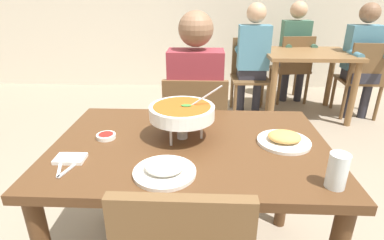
# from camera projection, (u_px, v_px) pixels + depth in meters

# --- Properties ---
(dining_table_main) EXTENTS (1.25, 0.85, 0.77)m
(dining_table_main) POSITION_uv_depth(u_px,v_px,m) (191.00, 165.00, 1.44)
(dining_table_main) COLOR #51331C
(dining_table_main) RESTS_ON ground_plane
(chair_diner_main) EXTENTS (0.44, 0.44, 0.90)m
(chair_diner_main) POSITION_uv_depth(u_px,v_px,m) (195.00, 130.00, 2.15)
(chair_diner_main) COLOR brown
(chair_diner_main) RESTS_ON ground_plane
(diner_main) EXTENTS (0.40, 0.45, 1.31)m
(diner_main) POSITION_uv_depth(u_px,v_px,m) (196.00, 97.00, 2.08)
(diner_main) COLOR #2D2D38
(diner_main) RESTS_ON ground_plane
(curry_bowl) EXTENTS (0.33, 0.30, 0.26)m
(curry_bowl) POSITION_uv_depth(u_px,v_px,m) (182.00, 112.00, 1.39)
(curry_bowl) COLOR silver
(curry_bowl) RESTS_ON dining_table_main
(rice_plate) EXTENTS (0.24, 0.24, 0.06)m
(rice_plate) POSITION_uv_depth(u_px,v_px,m) (165.00, 169.00, 1.14)
(rice_plate) COLOR white
(rice_plate) RESTS_ON dining_table_main
(appetizer_plate) EXTENTS (0.24, 0.24, 0.06)m
(appetizer_plate) POSITION_uv_depth(u_px,v_px,m) (284.00, 139.00, 1.38)
(appetizer_plate) COLOR white
(appetizer_plate) RESTS_ON dining_table_main
(sauce_dish) EXTENTS (0.09, 0.09, 0.02)m
(sauce_dish) POSITION_uv_depth(u_px,v_px,m) (106.00, 136.00, 1.43)
(sauce_dish) COLOR white
(sauce_dish) RESTS_ON dining_table_main
(napkin_folded) EXTENTS (0.12, 0.08, 0.02)m
(napkin_folded) POSITION_uv_depth(u_px,v_px,m) (70.00, 159.00, 1.24)
(napkin_folded) COLOR white
(napkin_folded) RESTS_ON dining_table_main
(fork_utensil) EXTENTS (0.07, 0.16, 0.01)m
(fork_utensil) POSITION_uv_depth(u_px,v_px,m) (60.00, 166.00, 1.20)
(fork_utensil) COLOR silver
(fork_utensil) RESTS_ON dining_table_main
(spoon_utensil) EXTENTS (0.06, 0.17, 0.01)m
(spoon_utensil) POSITION_uv_depth(u_px,v_px,m) (73.00, 166.00, 1.20)
(spoon_utensil) COLOR silver
(spoon_utensil) RESTS_ON dining_table_main
(drink_glass) EXTENTS (0.07, 0.07, 0.13)m
(drink_glass) POSITION_uv_depth(u_px,v_px,m) (337.00, 172.00, 1.05)
(drink_glass) COLOR silver
(drink_glass) RESTS_ON dining_table_main
(dining_table_far) EXTENTS (1.00, 0.80, 0.77)m
(dining_table_far) POSITION_uv_depth(u_px,v_px,m) (307.00, 64.00, 3.57)
(dining_table_far) COLOR brown
(dining_table_far) RESTS_ON ground_plane
(chair_bg_left) EXTENTS (0.45, 0.45, 0.90)m
(chair_bg_left) POSITION_uv_depth(u_px,v_px,m) (249.00, 71.00, 3.74)
(chair_bg_left) COLOR brown
(chair_bg_left) RESTS_ON ground_plane
(chair_bg_middle) EXTENTS (0.49, 0.49, 0.90)m
(chair_bg_middle) POSITION_uv_depth(u_px,v_px,m) (293.00, 66.00, 4.04)
(chair_bg_middle) COLOR brown
(chair_bg_middle) RESTS_ON ground_plane
(chair_bg_right) EXTENTS (0.47, 0.47, 0.90)m
(chair_bg_right) POSITION_uv_depth(u_px,v_px,m) (363.00, 76.00, 3.53)
(chair_bg_right) COLOR brown
(chair_bg_right) RESTS_ON ground_plane
(patron_bg_left) EXTENTS (0.40, 0.45, 1.31)m
(patron_bg_left) POSITION_uv_depth(u_px,v_px,m) (253.00, 53.00, 3.57)
(patron_bg_left) COLOR #2D2D38
(patron_bg_left) RESTS_ON ground_plane
(patron_bg_middle) EXTENTS (0.40, 0.45, 1.31)m
(patron_bg_middle) POSITION_uv_depth(u_px,v_px,m) (295.00, 46.00, 4.07)
(patron_bg_middle) COLOR #2D2D38
(patron_bg_middle) RESTS_ON ground_plane
(patron_bg_right) EXTENTS (0.40, 0.45, 1.31)m
(patron_bg_right) POSITION_uv_depth(u_px,v_px,m) (363.00, 55.00, 3.50)
(patron_bg_right) COLOR #2D2D38
(patron_bg_right) RESTS_ON ground_plane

